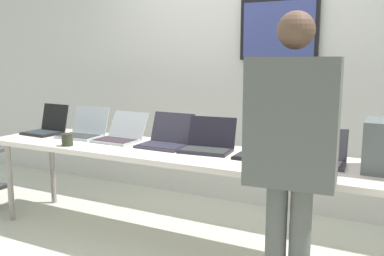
{
  "coord_description": "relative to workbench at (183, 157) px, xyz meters",
  "views": [
    {
      "loc": [
        1.45,
        -2.67,
        1.43
      ],
      "look_at": [
        -0.02,
        0.2,
        0.89
      ],
      "focal_mm": 39.06,
      "sensor_mm": 36.0,
      "label": 1
    }
  ],
  "objects": [
    {
      "name": "laptop_station_6",
      "position": [
        0.99,
        0.08,
        0.1
      ],
      "size": [
        0.34,
        0.35,
        0.21
      ],
      "color": "#35333A",
      "rests_on": "workbench"
    },
    {
      "name": "coffee_mug",
      "position": [
        -0.9,
        -0.25,
        0.09
      ],
      "size": [
        0.09,
        0.09,
        0.1
      ],
      "color": "#2D3223",
      "rests_on": "workbench"
    },
    {
      "name": "laptop_station_5",
      "position": [
        0.59,
        0.09,
        0.1
      ],
      "size": [
        0.33,
        0.33,
        0.26
      ],
      "color": "black",
      "rests_on": "workbench"
    },
    {
      "name": "laptop_station_3",
      "position": [
        -0.2,
        0.09,
        0.1
      ],
      "size": [
        0.38,
        0.34,
        0.25
      ],
      "color": "#373341",
      "rests_on": "workbench"
    },
    {
      "name": "back_wall",
      "position": [
        0.01,
        1.13,
        0.59
      ],
      "size": [
        8.0,
        0.11,
        2.55
      ],
      "color": "silver",
      "rests_on": "ground"
    },
    {
      "name": "laptop_station_4",
      "position": [
        0.17,
        0.09,
        0.1
      ],
      "size": [
        0.39,
        0.33,
        0.24
      ],
      "color": "#22202C",
      "rests_on": "workbench"
    },
    {
      "name": "laptop_station_2",
      "position": [
        -0.65,
        0.11,
        0.1
      ],
      "size": [
        0.36,
        0.37,
        0.23
      ],
      "color": "#ACB0B3",
      "rests_on": "workbench"
    },
    {
      "name": "person",
      "position": [
        0.96,
        -0.62,
        0.3
      ],
      "size": [
        0.47,
        0.61,
        1.65
      ],
      "color": "#595B56",
      "rests_on": "ground"
    },
    {
      "name": "workbench",
      "position": [
        0.0,
        0.0,
        0.0
      ],
      "size": [
        3.39,
        0.7,
        0.74
      ],
      "color": "silver",
      "rests_on": "ground"
    },
    {
      "name": "laptop_station_0",
      "position": [
        -1.46,
        0.08,
        0.11
      ],
      "size": [
        0.33,
        0.33,
        0.26
      ],
      "color": "black",
      "rests_on": "workbench"
    },
    {
      "name": "ground",
      "position": [
        0.0,
        0.0,
        -0.72
      ],
      "size": [
        8.0,
        8.0,
        0.04
      ],
      "primitive_type": "cube",
      "color": "beige"
    },
    {
      "name": "laptop_station_1",
      "position": [
        -1.05,
        0.11,
        0.1
      ],
      "size": [
        0.38,
        0.36,
        0.25
      ],
      "color": "#AAB2B8",
      "rests_on": "workbench"
    }
  ]
}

